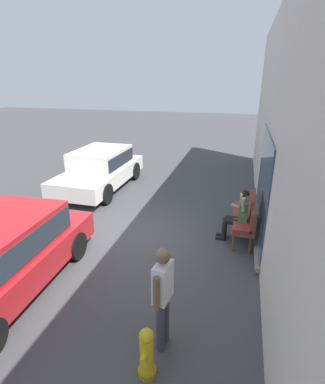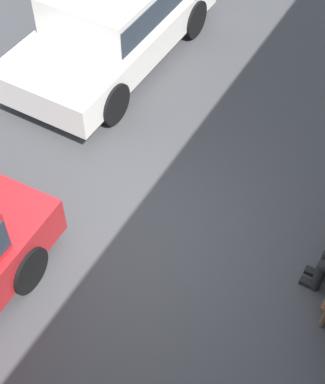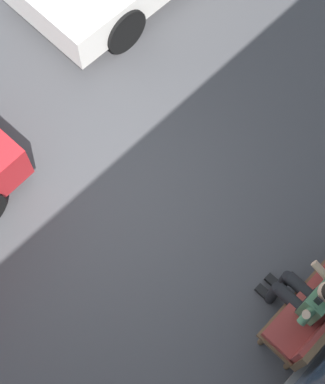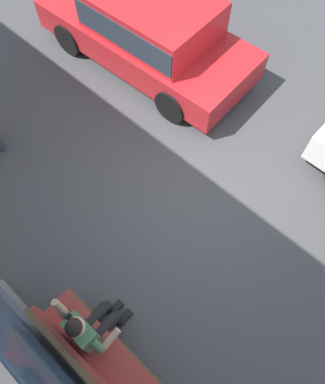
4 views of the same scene
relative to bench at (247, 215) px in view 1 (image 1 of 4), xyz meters
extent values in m
plane|color=#424244|center=(0.79, -2.90, -0.61)|extent=(60.00, 60.00, 0.00)
cube|color=beige|center=(0.79, 0.50, 2.19)|extent=(18.00, 0.40, 5.59)
cube|color=#385170|center=(0.00, 0.28, 0.84)|extent=(3.40, 0.03, 2.50)
cube|color=gray|center=(0.00, 0.25, -0.43)|extent=(3.60, 0.12, 0.10)
cylinder|color=brown|center=(0.84, 0.10, -0.39)|extent=(0.07, 0.07, 0.43)
cylinder|color=brown|center=(-0.84, 0.10, -0.39)|extent=(0.07, 0.07, 0.43)
cylinder|color=brown|center=(0.84, -0.29, -0.39)|extent=(0.07, 0.07, 0.43)
cylinder|color=brown|center=(-0.84, -0.29, -0.39)|extent=(0.07, 0.07, 0.43)
cube|color=brown|center=(0.00, -0.09, -0.15)|extent=(1.83, 0.55, 0.06)
cube|color=maroon|center=(0.00, -0.09, -0.07)|extent=(1.77, 0.49, 0.10)
cube|color=brown|center=(0.00, 0.14, 0.15)|extent=(1.83, 0.07, 0.55)
cube|color=maroon|center=(0.00, 0.08, 0.15)|extent=(1.77, 0.06, 0.47)
cylinder|color=black|center=(0.37, -0.33, -0.07)|extent=(0.15, 0.42, 0.15)
cylinder|color=black|center=(0.37, -0.54, -0.34)|extent=(0.12, 0.12, 0.54)
cube|color=black|center=(0.37, -0.62, -0.57)|extent=(0.10, 0.24, 0.07)
cylinder|color=black|center=(0.19, -0.33, -0.07)|extent=(0.15, 0.42, 0.15)
cylinder|color=black|center=(0.19, -0.54, -0.34)|extent=(0.12, 0.12, 0.54)
cube|color=black|center=(0.19, -0.62, -0.57)|extent=(0.10, 0.24, 0.07)
cube|color=black|center=(0.28, -0.12, -0.07)|extent=(0.34, 0.24, 0.14)
cube|color=#4C7F56|center=(0.28, -0.12, 0.21)|extent=(0.38, 0.22, 0.56)
sphere|color=tan|center=(0.28, -0.12, 0.63)|extent=(0.22, 0.22, 0.22)
sphere|color=black|center=(0.28, -0.11, 0.66)|extent=(0.20, 0.20, 0.20)
cylinder|color=#4C7F56|center=(0.04, -0.14, 0.32)|extent=(0.20, 0.10, 0.28)
cylinder|color=tan|center=(-0.01, -0.30, 0.20)|extent=(0.08, 0.27, 0.17)
cylinder|color=#4C7F56|center=(0.52, -0.12, 0.39)|extent=(0.25, 0.10, 0.22)
cylinder|color=tan|center=(0.59, -0.14, 0.58)|extent=(0.16, 0.08, 0.25)
cube|color=black|center=(0.42, -0.14, 0.62)|extent=(0.02, 0.07, 0.15)
cube|color=white|center=(-2.35, -5.32, -0.08)|extent=(4.34, 1.90, 0.54)
cube|color=white|center=(-2.53, -5.32, 0.51)|extent=(2.26, 1.66, 0.65)
cube|color=#28333D|center=(-2.53, -5.32, 0.51)|extent=(2.22, 1.70, 0.46)
cylinder|color=black|center=(-1.01, -4.44, -0.26)|extent=(0.69, 0.19, 0.69)
cylinder|color=black|center=(-1.02, -6.22, -0.26)|extent=(0.69, 0.19, 0.69)
cylinder|color=black|center=(-3.69, -4.42, -0.26)|extent=(0.69, 0.19, 0.69)
cylinder|color=black|center=(-3.70, -6.20, -0.26)|extent=(0.69, 0.19, 0.69)
cube|color=red|center=(3.46, -4.51, -0.09)|extent=(4.37, 1.90, 0.56)
cube|color=red|center=(3.29, -4.52, 0.52)|extent=(2.29, 1.62, 0.65)
cube|color=#28333D|center=(3.29, -4.52, 0.52)|extent=(2.25, 1.66, 0.46)
cylinder|color=black|center=(2.10, -3.72, -0.29)|extent=(0.64, 0.20, 0.64)
cylinder|color=black|center=(2.15, -5.40, -0.29)|extent=(0.64, 0.20, 0.64)
cylinder|color=#383D4C|center=(3.99, -1.22, -0.17)|extent=(0.13, 0.13, 0.88)
cylinder|color=#383D4C|center=(3.81, -1.20, -0.17)|extent=(0.13, 0.13, 0.88)
cube|color=silver|center=(3.90, -1.21, 0.57)|extent=(0.39, 0.25, 0.60)
cylinder|color=brown|center=(4.13, -1.24, 0.53)|extent=(0.09, 0.09, 0.54)
cylinder|color=brown|center=(3.67, -1.18, 0.53)|extent=(0.09, 0.09, 0.54)
sphere|color=brown|center=(3.90, -1.21, 1.00)|extent=(0.21, 0.21, 0.21)
sphere|color=olive|center=(3.90, -1.21, 1.03)|extent=(0.19, 0.19, 0.19)
cylinder|color=olive|center=(4.45, -1.29, -0.56)|extent=(0.26, 0.26, 0.10)
cylinder|color=gold|center=(4.45, -1.29, -0.23)|extent=(0.19, 0.19, 0.55)
sphere|color=gold|center=(4.45, -1.29, 0.10)|extent=(0.20, 0.20, 0.20)
cylinder|color=gold|center=(4.31, -1.29, -0.15)|extent=(0.10, 0.08, 0.08)
cylinder|color=gold|center=(4.59, -1.29, -0.15)|extent=(0.10, 0.08, 0.08)
camera|label=1|loc=(7.30, -0.30, 3.30)|focal=28.00mm
camera|label=2|loc=(4.71, -0.30, 5.89)|focal=55.00mm
camera|label=3|loc=(2.45, -0.30, 6.32)|focal=55.00mm
camera|label=4|loc=(-0.83, -0.30, 4.85)|focal=35.00mm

